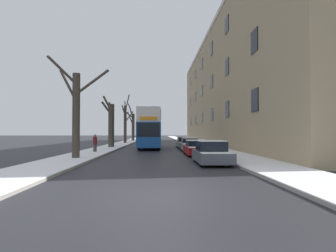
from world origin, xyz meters
The scene contains 15 objects.
ground_plane centered at (0.00, 0.00, 0.00)m, with size 320.00×320.00×0.00m, color #28282D.
sidewalk_left centered at (-5.94, 53.00, 0.08)m, with size 3.20×130.00×0.16m.
sidewalk_right centered at (5.94, 53.00, 0.08)m, with size 3.20×130.00×0.16m.
terrace_facade_right centered at (12.03, 31.91, 8.67)m, with size 9.10×54.96×17.34m.
bare_tree_left_0 centered at (-5.68, 10.21, 3.39)m, with size 4.09×2.39×7.05m.
bare_tree_left_1 centered at (-5.71, 23.82, 2.98)m, with size 1.50×3.16×6.35m.
bare_tree_left_2 centered at (-5.52, 36.24, 3.62)m, with size 1.72×2.68×8.15m.
bare_tree_left_3 centered at (-5.70, 50.30, 3.65)m, with size 2.81×3.16×8.25m.
double_decker_bus centered at (-0.95, 23.38, 2.56)m, with size 2.55×10.53×4.53m.
parked_car_0 centered at (3.25, 7.54, 0.65)m, with size 1.87×3.92×1.41m.
parked_car_1 centered at (3.25, 13.49, 0.60)m, with size 1.87×4.47×1.28m.
parked_car_2 centered at (3.25, 18.73, 0.65)m, with size 1.71×4.41×1.40m.
parked_car_3 centered at (3.25, 24.43, 0.63)m, with size 1.72×4.40×1.35m.
oncoming_van centered at (-1.35, 44.59, 1.25)m, with size 1.93×5.21×2.32m.
pedestrian_left_sidewalk centered at (-5.73, 15.98, 0.95)m, with size 0.38×0.38×1.73m.
Camera 1 is at (0.04, -8.15, 1.90)m, focal length 28.00 mm.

